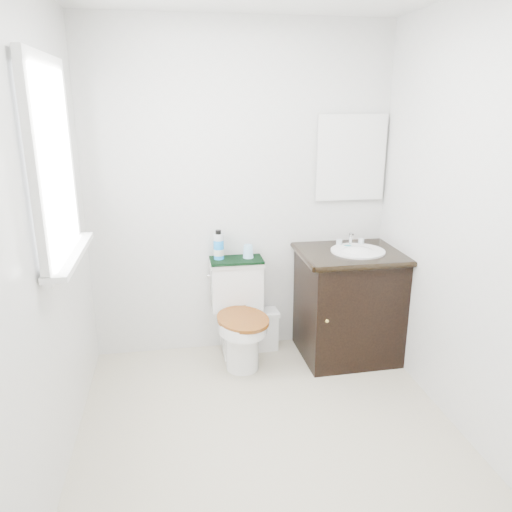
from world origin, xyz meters
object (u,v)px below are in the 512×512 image
object	(u,v)px
toilet	(239,318)
cup	(248,251)
vanity	(350,301)
mouthwash_bottle	(219,246)
trash_bin	(264,329)

from	to	relation	value
toilet	cup	distance (m)	0.50
vanity	mouthwash_bottle	distance (m)	1.05
toilet	mouthwash_bottle	xyz separation A→B (m)	(-0.13, 0.14, 0.52)
vanity	mouthwash_bottle	xyz separation A→B (m)	(-0.94, 0.21, 0.41)
vanity	cup	xyz separation A→B (m)	(-0.73, 0.20, 0.36)
vanity	trash_bin	world-z (taller)	vanity
cup	mouthwash_bottle	bearing A→B (deg)	177.64
toilet	trash_bin	distance (m)	0.30
toilet	vanity	size ratio (longest dim) A/B	0.79
toilet	mouthwash_bottle	distance (m)	0.55
mouthwash_bottle	cup	distance (m)	0.22
mouthwash_bottle	cup	world-z (taller)	mouthwash_bottle
cup	toilet	bearing A→B (deg)	-123.53
vanity	trash_bin	distance (m)	0.69
toilet	cup	bearing A→B (deg)	56.47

